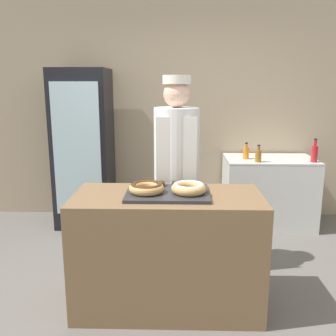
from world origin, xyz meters
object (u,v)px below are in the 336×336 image
at_px(serving_tray, 168,193).
at_px(brownie_back_right, 177,184).
at_px(brownie_back_left, 160,184).
at_px(beverage_fridge, 84,149).
at_px(chest_freezer, 268,191).
at_px(bottle_red, 314,153).
at_px(bottle_amber, 258,155).
at_px(donut_chocolate_glaze, 146,187).
at_px(donut_light_glaze, 189,188).
at_px(baker_person, 176,171).
at_px(bottle_orange, 246,153).

bearing_deg(serving_tray, brownie_back_right, 67.65).
bearing_deg(brownie_back_left, beverage_fridge, 122.03).
relative_size(beverage_fridge, chest_freezer, 1.78).
relative_size(brownie_back_left, bottle_red, 0.28).
bearing_deg(brownie_back_right, bottle_amber, 56.07).
relative_size(donut_chocolate_glaze, donut_light_glaze, 1.00).
distance_m(brownie_back_left, bottle_red, 2.16).
xyz_separation_m(donut_chocolate_glaze, bottle_amber, (1.13, 1.54, -0.05)).
distance_m(baker_person, bottle_red, 1.80).
relative_size(serving_tray, baker_person, 0.34).
bearing_deg(beverage_fridge, donut_chocolate_glaze, -62.95).
xyz_separation_m(brownie_back_right, bottle_red, (1.54, 1.37, -0.00)).
xyz_separation_m(serving_tray, chest_freezer, (1.17, 1.74, -0.48)).
height_order(donut_light_glaze, brownie_back_right, donut_light_glaze).
bearing_deg(serving_tray, baker_person, 84.13).
relative_size(brownie_back_right, chest_freezer, 0.07).
relative_size(bottle_amber, bottle_red, 0.74).
xyz_separation_m(donut_chocolate_glaze, chest_freezer, (1.32, 1.76, -0.53)).
height_order(serving_tray, bottle_amber, bottle_amber).
bearing_deg(baker_person, bottle_red, 31.22).
bearing_deg(bottle_amber, bottle_red, 1.63).
xyz_separation_m(serving_tray, bottle_orange, (0.87, 1.69, -0.00)).
distance_m(donut_chocolate_glaze, bottle_red, 2.34).
height_order(baker_person, chest_freezer, baker_person).
xyz_separation_m(serving_tray, brownie_back_left, (-0.07, 0.16, 0.03)).
xyz_separation_m(brownie_back_left, bottle_orange, (0.94, 1.53, -0.03)).
bearing_deg(bottle_orange, serving_tray, -117.26).
bearing_deg(bottle_red, beverage_fridge, 175.66).
bearing_deg(donut_light_glaze, brownie_back_left, 140.23).
distance_m(donut_chocolate_glaze, bottle_orange, 2.00).
xyz_separation_m(bottle_amber, bottle_red, (0.63, 0.02, 0.03)).
bearing_deg(donut_light_glaze, brownie_back_right, 115.88).
bearing_deg(serving_tray, donut_light_glaze, -8.66).
bearing_deg(baker_person, bottle_amber, 45.06).
xyz_separation_m(chest_freezer, bottle_red, (0.44, -0.21, 0.51)).
bearing_deg(bottle_orange, brownie_back_left, -121.42).
distance_m(serving_tray, brownie_back_left, 0.17).
xyz_separation_m(donut_light_glaze, bottle_amber, (0.82, 1.54, -0.05)).
bearing_deg(beverage_fridge, serving_tray, -58.79).
xyz_separation_m(chest_freezer, bottle_orange, (-0.30, -0.05, 0.48)).
bearing_deg(bottle_red, bottle_orange, 167.66).
xyz_separation_m(serving_tray, bottle_amber, (0.98, 1.51, 0.00)).
bearing_deg(bottle_red, donut_chocolate_glaze, -138.51).
bearing_deg(brownie_back_left, serving_tray, -67.65).
bearing_deg(baker_person, donut_chocolate_glaze, -109.11).
relative_size(serving_tray, bottle_orange, 3.13).
height_order(chest_freezer, bottle_orange, bottle_orange).
height_order(brownie_back_left, brownie_back_right, same).
height_order(brownie_back_right, beverage_fridge, beverage_fridge).
bearing_deg(brownie_back_right, bottle_red, 41.72).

